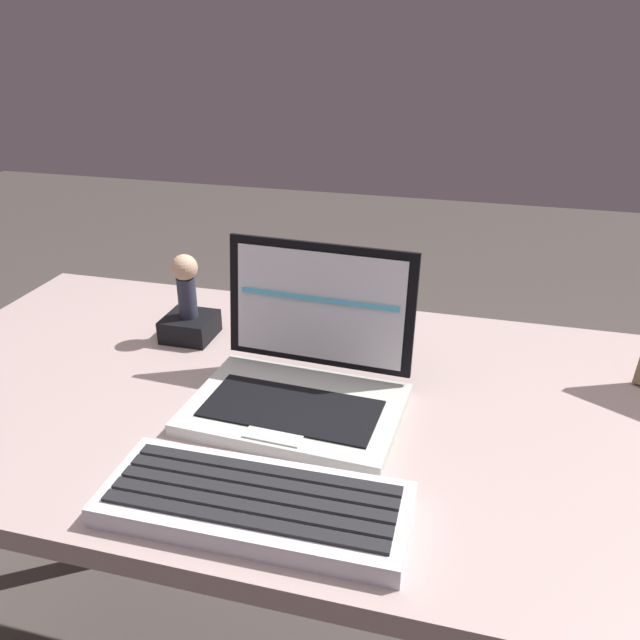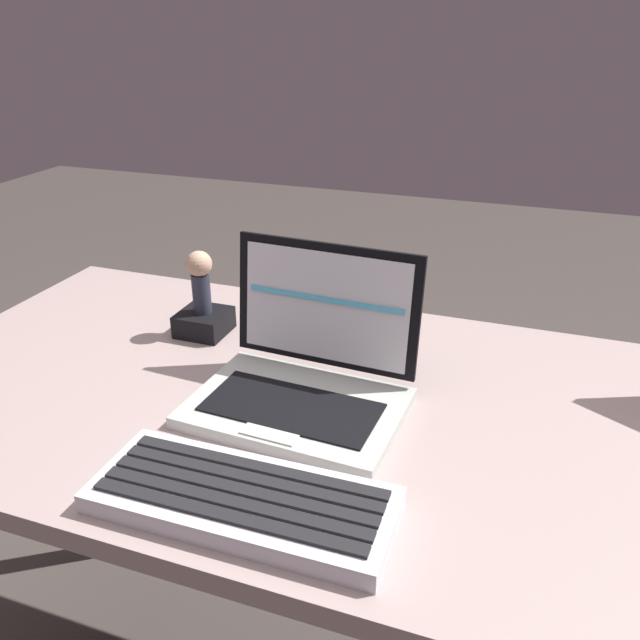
# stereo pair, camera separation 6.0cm
# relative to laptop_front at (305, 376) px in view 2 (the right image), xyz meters

# --- Properties ---
(desk) EXTENTS (1.47, 0.68, 0.74)m
(desk) POSITION_rel_laptop_front_xyz_m (0.09, 0.02, -0.13)
(desk) COLOR #A08C87
(desk) RESTS_ON ground
(laptop_front) EXTENTS (0.30, 0.24, 0.21)m
(laptop_front) POSITION_rel_laptop_front_xyz_m (0.00, 0.00, 0.00)
(laptop_front) COLOR #B6BDB3
(laptop_front) RESTS_ON desk
(external_keyboard) EXTENTS (0.34, 0.14, 0.03)m
(external_keyboard) POSITION_rel_laptop_front_xyz_m (0.01, -0.23, -0.03)
(external_keyboard) COLOR silver
(external_keyboard) RESTS_ON desk
(figurine_stand) EXTENTS (0.08, 0.08, 0.04)m
(figurine_stand) POSITION_rel_laptop_front_xyz_m (-0.24, 0.15, -0.02)
(figurine_stand) COLOR black
(figurine_stand) RESTS_ON desk
(figurine) EXTENTS (0.04, 0.04, 0.11)m
(figurine) POSITION_rel_laptop_front_xyz_m (-0.24, 0.15, 0.06)
(figurine) COLOR #292D3E
(figurine) RESTS_ON figurine_stand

